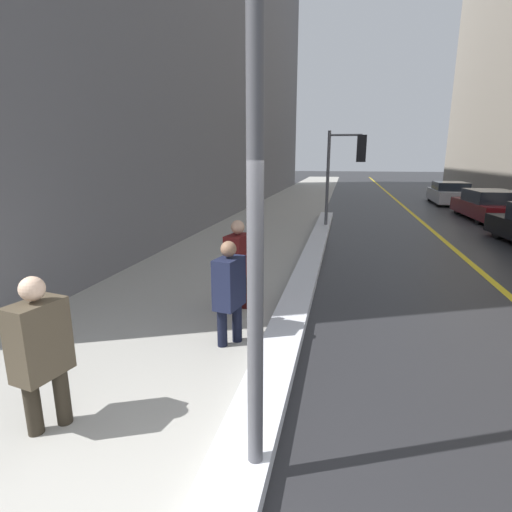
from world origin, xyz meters
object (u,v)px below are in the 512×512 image
pedestrian_nearside (40,348)px  pedestrian_trailing (238,261)px  traffic_light_near (349,159)px  parked_car_silver (449,193)px  pedestrian_with_shoulder_bag (230,288)px  lamp_post (255,95)px  parked_car_maroon (489,205)px

pedestrian_nearside → pedestrian_trailing: size_ratio=0.98×
traffic_light_near → parked_car_silver: 11.61m
traffic_light_near → pedestrian_trailing: 8.75m
pedestrian_nearside → pedestrian_with_shoulder_bag: size_ratio=1.04×
traffic_light_near → pedestrian_with_shoulder_bag: 9.93m
lamp_post → pedestrian_with_shoulder_bag: 3.20m
lamp_post → parked_car_maroon: size_ratio=1.03×
pedestrian_trailing → parked_car_silver: size_ratio=0.35×
traffic_light_near → parked_car_maroon: traffic_light_near is taller
parked_car_maroon → lamp_post: bearing=155.7°
pedestrian_with_shoulder_bag → pedestrian_trailing: pedestrian_trailing is taller
pedestrian_nearside → parked_car_maroon: size_ratio=0.32×
lamp_post → pedestrian_nearside: lamp_post is taller
traffic_light_near → pedestrian_nearside: bearing=-107.5°
traffic_light_near → parked_car_silver: size_ratio=0.77×
pedestrian_with_shoulder_bag → parked_car_silver: 20.90m
pedestrian_trailing → parked_car_silver: 19.82m
pedestrian_nearside → pedestrian_trailing: pedestrian_trailing is taller
pedestrian_nearside → parked_car_maroon: pedestrian_nearside is taller
pedestrian_nearside → pedestrian_with_shoulder_bag: bearing=161.7°
traffic_light_near → pedestrian_nearside: size_ratio=2.27×
pedestrian_with_shoulder_bag → parked_car_maroon: 15.42m
lamp_post → traffic_light_near: lamp_post is taller
pedestrian_nearside → pedestrian_trailing: (0.96, 3.35, 0.02)m
lamp_post → pedestrian_trailing: 4.20m
lamp_post → traffic_light_near: size_ratio=1.41×
pedestrian_trailing → parked_car_silver: pedestrian_trailing is taller
lamp_post → parked_car_maroon: lamp_post is taller
lamp_post → pedestrian_nearside: (-2.04, 0.16, -2.06)m
lamp_post → traffic_light_near: 11.96m
parked_car_maroon → parked_car_silver: (-0.18, 6.08, -0.00)m
pedestrian_nearside → parked_car_silver: 23.28m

